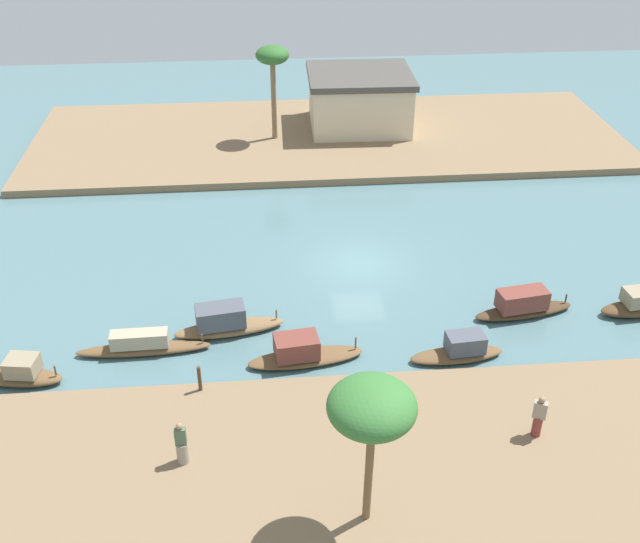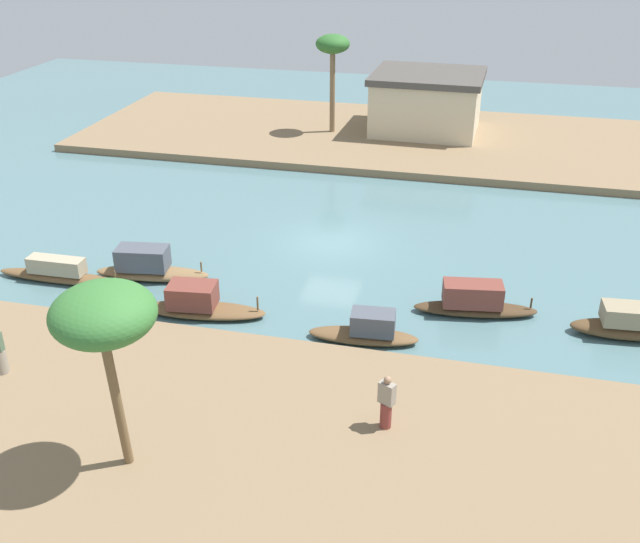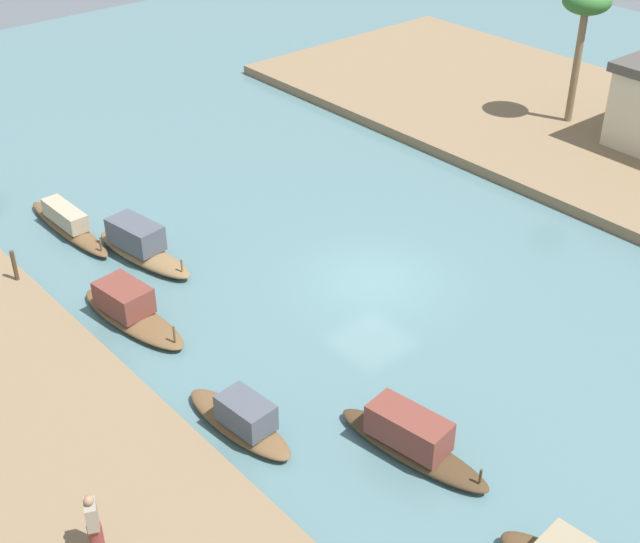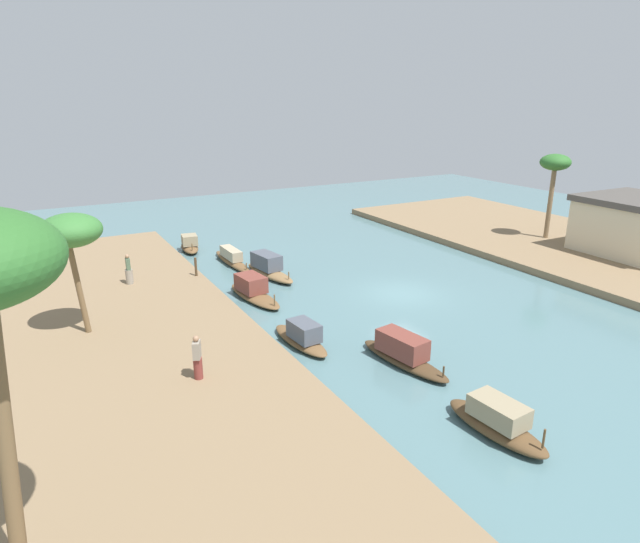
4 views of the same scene
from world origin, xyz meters
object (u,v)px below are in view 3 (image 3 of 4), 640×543
(person_by_mooring, at_px, (94,526))
(sampan_foreground, at_px, (67,223))
(mooring_post, at_px, (14,265))
(palm_tree_right_tall, at_px, (586,7))
(sampan_upstream_small, at_px, (411,439))
(sampan_open_hull, at_px, (242,419))
(sampan_with_red_awning, at_px, (140,245))
(sampan_with_tall_canopy, at_px, (129,309))

(person_by_mooring, bearing_deg, sampan_foreground, 0.87)
(sampan_foreground, xyz_separation_m, mooring_post, (2.48, -3.01, 0.60))
(sampan_foreground, height_order, palm_tree_right_tall, palm_tree_right_tall)
(sampan_upstream_small, xyz_separation_m, sampan_open_hull, (-3.44, -2.74, -0.08))
(sampan_upstream_small, distance_m, sampan_with_red_awning, 12.73)
(person_by_mooring, height_order, palm_tree_right_tall, palm_tree_right_tall)
(sampan_with_red_awning, height_order, mooring_post, mooring_post)
(sampan_with_tall_canopy, bearing_deg, mooring_post, -160.91)
(sampan_with_tall_canopy, height_order, sampan_upstream_small, sampan_upstream_small)
(person_by_mooring, bearing_deg, sampan_open_hull, -48.63)
(sampan_with_tall_canopy, bearing_deg, person_by_mooring, -41.03)
(sampan_upstream_small, bearing_deg, sampan_open_hull, -150.11)
(sampan_with_tall_canopy, xyz_separation_m, person_by_mooring, (7.68, -5.23, 0.78))
(sampan_upstream_small, bearing_deg, mooring_post, -171.17)
(sampan_upstream_small, relative_size, mooring_post, 4.29)
(sampan_with_tall_canopy, relative_size, sampan_upstream_small, 1.04)
(sampan_upstream_small, height_order, person_by_mooring, person_by_mooring)
(sampan_with_tall_canopy, bearing_deg, palm_tree_right_tall, 83.77)
(palm_tree_right_tall, bearing_deg, sampan_open_hull, -74.33)
(sampan_with_tall_canopy, bearing_deg, sampan_with_red_awning, 137.17)
(sampan_upstream_small, bearing_deg, palm_tree_right_tall, 107.28)
(sampan_upstream_small, distance_m, palm_tree_right_tall, 23.18)
(sampan_with_red_awning, relative_size, sampan_foreground, 0.87)
(sampan_with_tall_canopy, distance_m, sampan_with_red_awning, 3.75)
(sampan_foreground, bearing_deg, sampan_with_red_awning, 16.70)
(mooring_post, bearing_deg, sampan_upstream_small, 17.52)
(sampan_with_tall_canopy, height_order, mooring_post, mooring_post)
(palm_tree_right_tall, bearing_deg, sampan_with_tall_canopy, -89.48)
(sampan_with_tall_canopy, height_order, sampan_foreground, sampan_with_tall_canopy)
(sampan_with_tall_canopy, xyz_separation_m, sampan_foreground, (-6.34, 1.14, -0.08))
(sampan_upstream_small, relative_size, person_by_mooring, 2.73)
(sampan_upstream_small, relative_size, palm_tree_right_tall, 0.77)
(sampan_upstream_small, distance_m, sampan_foreground, 16.09)
(sampan_open_hull, bearing_deg, sampan_foreground, 168.47)
(person_by_mooring, xyz_separation_m, palm_tree_right_tall, (-7.88, 27.98, 4.30))
(sampan_open_hull, bearing_deg, person_by_mooring, -78.82)
(sampan_with_red_awning, xyz_separation_m, palm_tree_right_tall, (2.82, 20.55, 5.01))
(sampan_with_red_awning, bearing_deg, palm_tree_right_tall, 73.89)
(sampan_foreground, height_order, mooring_post, mooring_post)
(sampan_upstream_small, bearing_deg, sampan_with_tall_canopy, -174.73)
(sampan_foreground, relative_size, palm_tree_right_tall, 0.91)
(sampan_open_hull, bearing_deg, mooring_post, -176.22)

